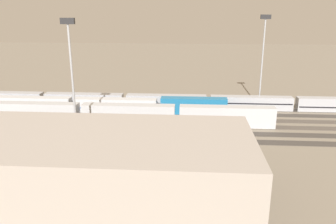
% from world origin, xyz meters
% --- Properties ---
extents(ground_plane, '(400.00, 400.00, 0.00)m').
position_xyz_m(ground_plane, '(0.00, 0.00, 0.00)').
color(ground_plane, '#756B5B').
extents(track_bed_0, '(140.00, 2.80, 0.12)m').
position_xyz_m(track_bed_0, '(0.00, -12.50, 0.06)').
color(track_bed_0, '#3D3833').
rests_on(track_bed_0, ground_plane).
extents(track_bed_1, '(140.00, 2.80, 0.12)m').
position_xyz_m(track_bed_1, '(0.00, -7.50, 0.06)').
color(track_bed_1, '#3D3833').
rests_on(track_bed_1, ground_plane).
extents(track_bed_2, '(140.00, 2.80, 0.12)m').
position_xyz_m(track_bed_2, '(0.00, -2.50, 0.06)').
color(track_bed_2, '#4C443D').
rests_on(track_bed_2, ground_plane).
extents(track_bed_3, '(140.00, 2.80, 0.12)m').
position_xyz_m(track_bed_3, '(0.00, 2.50, 0.06)').
color(track_bed_3, '#4C443D').
rests_on(track_bed_3, ground_plane).
extents(track_bed_4, '(140.00, 2.80, 0.12)m').
position_xyz_m(track_bed_4, '(0.00, 7.50, 0.06)').
color(track_bed_4, '#3D3833').
rests_on(track_bed_4, ground_plane).
extents(track_bed_5, '(140.00, 2.80, 0.12)m').
position_xyz_m(track_bed_5, '(0.00, 12.50, 0.06)').
color(track_bed_5, '#3D3833').
rests_on(track_bed_5, ground_plane).
extents(train_on_track_1, '(66.40, 3.06, 4.40)m').
position_xyz_m(train_on_track_1, '(11.24, -7.50, 2.09)').
color(train_on_track_1, '#1E6B9E').
rests_on(train_on_track_1, ground_plane).
extents(train_on_track_3, '(71.40, 3.00, 5.00)m').
position_xyz_m(train_on_track_3, '(3.51, 2.50, 2.62)').
color(train_on_track_3, '#B7BABF').
rests_on(train_on_track_3, ground_plane).
extents(train_on_track_0, '(119.80, 3.06, 3.80)m').
position_xyz_m(train_on_track_0, '(-4.77, -12.50, 2.00)').
color(train_on_track_0, '#A8AAB2').
rests_on(train_on_track_0, ground_plane).
extents(light_mast_0, '(2.80, 0.70, 26.16)m').
position_xyz_m(light_mast_0, '(-31.84, -15.92, 16.76)').
color(light_mast_0, '#9EA0A5').
rests_on(light_mast_0, ground_plane).
extents(light_mast_1, '(2.80, 0.70, 26.05)m').
position_xyz_m(light_mast_1, '(12.43, 15.14, 16.70)').
color(light_mast_1, '#9EA0A5').
rests_on(light_mast_1, ground_plane).
extents(maintenance_shed, '(55.29, 21.59, 9.86)m').
position_xyz_m(maintenance_shed, '(6.32, 35.77, 4.93)').
color(maintenance_shed, '#9E9389').
rests_on(maintenance_shed, ground_plane).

